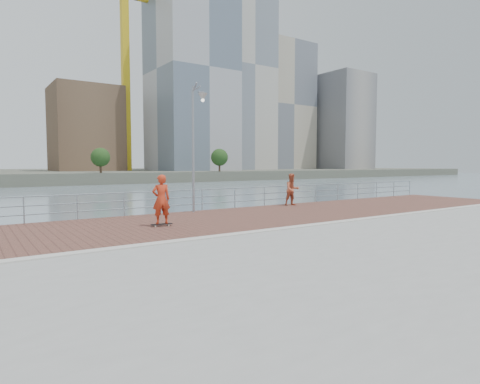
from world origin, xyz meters
TOP-DOWN VIEW (x-y plane):
  - water at (0.00, 0.00)m, footprint 400.00×400.00m
  - seawall at (0.00, -5.00)m, footprint 40.00×24.00m
  - brick_lane at (0.00, 3.60)m, footprint 40.00×6.80m
  - curb at (0.00, 0.00)m, footprint 40.00×0.40m
  - far_shore at (0.00, 122.50)m, footprint 320.00×95.00m
  - guardrail at (0.00, 7.00)m, footprint 39.06×0.06m
  - street_lamp at (0.27, 6.06)m, footprint 0.44×1.28m
  - skateboard at (-2.88, 3.17)m, footprint 0.83×0.32m
  - skateboarder at (-2.88, 3.17)m, footprint 0.76×0.56m
  - bystander at (6.56, 6.21)m, footprint 1.04×0.90m
  - tower_crane at (27.36, 104.00)m, footprint 47.00×2.00m
  - skyline at (28.63, 104.20)m, footprint 233.00×41.00m

SIDE VIEW (x-z plane):
  - water at x=0.00m, z-range -2.00..-2.00m
  - seawall at x=0.00m, z-range -2.00..0.00m
  - far_shore at x=0.00m, z-range -2.00..0.50m
  - brick_lane at x=0.00m, z-range 0.00..0.02m
  - curb at x=0.00m, z-range 0.00..0.06m
  - skateboard at x=-2.88m, z-range 0.05..0.14m
  - guardrail at x=0.00m, z-range 0.13..1.25m
  - bystander at x=6.56m, z-range 0.02..1.87m
  - skateboarder at x=-2.88m, z-range 0.10..2.02m
  - street_lamp at x=0.27m, z-range 1.27..7.33m
  - skyline at x=28.63m, z-range -9.90..60.32m
  - tower_crane at x=27.36m, z-range 8.15..58.85m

